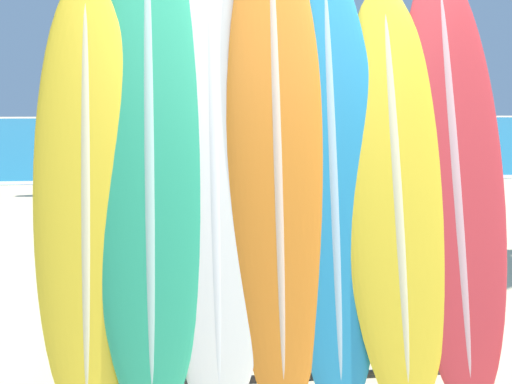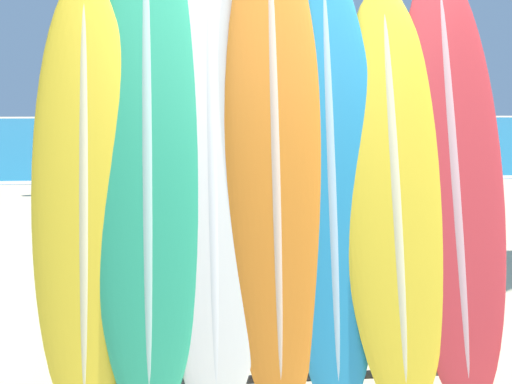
% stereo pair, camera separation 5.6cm
% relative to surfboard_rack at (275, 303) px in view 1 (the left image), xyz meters
% --- Properties ---
extents(ocean_water, '(120.00, 60.00, 0.01)m').
position_rel_surfboard_rack_xyz_m(ocean_water, '(0.04, 39.79, -0.52)').
color(ocean_water, teal).
rests_on(ocean_water, ground_plane).
extents(surfboard_rack, '(2.19, 0.04, 0.96)m').
position_rel_surfboard_rack_xyz_m(surfboard_rack, '(0.00, 0.00, 0.00)').
color(surfboard_rack, '#47474C').
rests_on(surfboard_rack, ground_plane).
extents(surfboard_slot_0, '(0.50, 0.54, 2.18)m').
position_rel_surfboard_rack_xyz_m(surfboard_slot_0, '(-0.92, 0.00, 0.57)').
color(surfboard_slot_0, yellow).
rests_on(surfboard_slot_0, ground_plane).
extents(surfboard_slot_1, '(0.56, 0.72, 2.53)m').
position_rel_surfboard_rack_xyz_m(surfboard_slot_1, '(-0.62, 0.04, 0.75)').
color(surfboard_slot_1, '#289E70').
rests_on(surfboard_slot_1, ground_plane).
extents(surfboard_slot_2, '(0.55, 0.67, 2.43)m').
position_rel_surfboard_rack_xyz_m(surfboard_slot_2, '(-0.30, 0.04, 0.70)').
color(surfboard_slot_2, silver).
rests_on(surfboard_slot_2, ground_plane).
extents(surfboard_slot_3, '(0.50, 0.65, 2.53)m').
position_rel_surfboard_rack_xyz_m(surfboard_slot_3, '(0.01, 0.03, 0.75)').
color(surfboard_slot_3, orange).
rests_on(surfboard_slot_3, ground_plane).
extents(surfboard_slot_4, '(0.50, 0.61, 2.31)m').
position_rel_surfboard_rack_xyz_m(surfboard_slot_4, '(0.29, 0.02, 0.64)').
color(surfboard_slot_4, teal).
rests_on(surfboard_slot_4, ground_plane).
extents(surfboard_slot_5, '(0.55, 0.68, 2.16)m').
position_rel_surfboard_rack_xyz_m(surfboard_slot_5, '(0.62, -0.00, 0.56)').
color(surfboard_slot_5, yellow).
rests_on(surfboard_slot_5, ground_plane).
extents(surfboard_slot_6, '(0.54, 0.71, 2.29)m').
position_rel_surfboard_rack_xyz_m(surfboard_slot_6, '(0.94, 0.03, 0.63)').
color(surfboard_slot_6, red).
rests_on(surfboard_slot_6, ground_plane).
extents(person_near_water, '(0.29, 0.31, 1.79)m').
position_rel_surfboard_rack_xyz_m(person_near_water, '(0.62, 4.17, 0.46)').
color(person_near_water, beige).
rests_on(person_near_water, ground_plane).
extents(person_mid_beach, '(0.25, 0.26, 1.54)m').
position_rel_surfboard_rack_xyz_m(person_mid_beach, '(-2.12, 8.64, 0.32)').
color(person_mid_beach, '#846047').
rests_on(person_mid_beach, ground_plane).
extents(person_far_left, '(0.21, 0.27, 1.60)m').
position_rel_surfboard_rack_xyz_m(person_far_left, '(2.54, 7.53, 0.35)').
color(person_far_left, '#846047').
rests_on(person_far_left, ground_plane).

